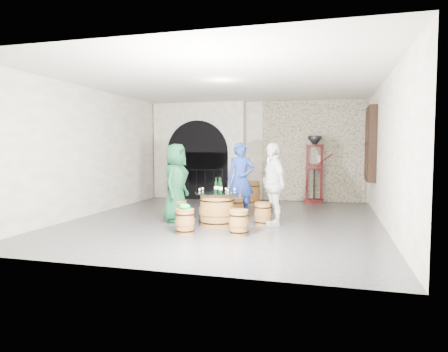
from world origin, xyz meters
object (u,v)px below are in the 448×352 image
(wine_bottle_left, at_px, (216,186))
(person_blue, at_px, (241,180))
(barrel_stool_left, at_px, (179,211))
(barrel_stool_near_left, at_px, (185,222))
(barrel_stool_near_right, at_px, (239,223))
(barrel_stool_right, at_px, (263,214))
(wine_bottle_center, at_px, (221,187))
(barrel_table, at_px, (217,210))
(side_barrel, at_px, (252,193))
(wine_bottle_right, at_px, (219,186))
(person_green, at_px, (176,183))
(corking_press, at_px, (314,164))
(person_white, at_px, (273,184))
(barrel_stool_far, at_px, (236,208))

(wine_bottle_left, bearing_deg, person_blue, 77.01)
(barrel_stool_left, bearing_deg, wine_bottle_left, -9.91)
(barrel_stool_left, relative_size, barrel_stool_near_left, 1.00)
(barrel_stool_near_right, relative_size, person_blue, 0.27)
(barrel_stool_right, relative_size, wine_bottle_center, 1.53)
(barrel_table, height_order, side_barrel, barrel_table)
(wine_bottle_right, bearing_deg, barrel_stool_near_left, -111.62)
(person_green, bearing_deg, person_blue, -49.93)
(wine_bottle_left, bearing_deg, corking_press, 65.98)
(wine_bottle_center, height_order, wine_bottle_right, same)
(wine_bottle_left, bearing_deg, barrel_stool_near_right, -49.70)
(barrel_table, height_order, person_green, person_green)
(person_blue, bearing_deg, wine_bottle_center, -107.33)
(person_white, distance_m, side_barrel, 3.22)
(side_barrel, bearing_deg, wine_bottle_right, -90.95)
(barrel_stool_near_left, distance_m, wine_bottle_right, 1.28)
(barrel_stool_left, relative_size, wine_bottle_right, 1.53)
(person_green, bearing_deg, corking_press, -33.73)
(barrel_table, xyz_separation_m, barrel_stool_near_right, (0.66, -0.76, -0.11))
(barrel_table, bearing_deg, wine_bottle_right, 76.89)
(barrel_stool_far, bearing_deg, person_blue, 79.62)
(barrel_table, xyz_separation_m, barrel_stool_near_left, (-0.39, -0.93, -0.11))
(barrel_stool_far, xyz_separation_m, person_blue, (0.05, 0.28, 0.67))
(person_green, bearing_deg, person_white, -83.12)
(barrel_stool_left, xyz_separation_m, barrel_stool_near_left, (0.60, -1.17, 0.00))
(barrel_stool_left, distance_m, person_white, 2.24)
(barrel_stool_right, bearing_deg, person_blue, 128.03)
(barrel_stool_near_left, distance_m, person_green, 1.51)
(barrel_stool_near_left, height_order, wine_bottle_center, wine_bottle_center)
(barrel_table, height_order, barrel_stool_right, barrel_table)
(barrel_table, bearing_deg, barrel_stool_far, 79.62)
(wine_bottle_left, bearing_deg, side_barrel, 87.90)
(person_white, height_order, wine_bottle_right, person_white)
(person_white, bearing_deg, barrel_stool_right, -98.45)
(wine_bottle_left, bearing_deg, wine_bottle_right, 25.87)
(person_white, distance_m, wine_bottle_center, 1.17)
(corking_press, bearing_deg, barrel_stool_far, -115.69)
(corking_press, bearing_deg, barrel_table, -112.26)
(side_barrel, xyz_separation_m, corking_press, (1.78, 0.92, 0.85))
(barrel_stool_right, height_order, person_green, person_green)
(barrel_stool_left, xyz_separation_m, wine_bottle_left, (0.94, -0.16, 0.61))
(barrel_stool_near_right, height_order, wine_bottle_center, wine_bottle_center)
(barrel_stool_left, bearing_deg, wine_bottle_center, -15.11)
(wine_bottle_center, bearing_deg, side_barrel, 90.30)
(barrel_stool_far, xyz_separation_m, side_barrel, (-0.10, 2.44, 0.10))
(barrel_stool_right, bearing_deg, person_white, 21.52)
(barrel_stool_far, distance_m, wine_bottle_right, 1.09)
(wine_bottle_right, bearing_deg, barrel_stool_near_right, -53.61)
(barrel_stool_far, distance_m, wine_bottle_left, 1.13)
(barrel_stool_near_left, relative_size, wine_bottle_center, 1.53)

